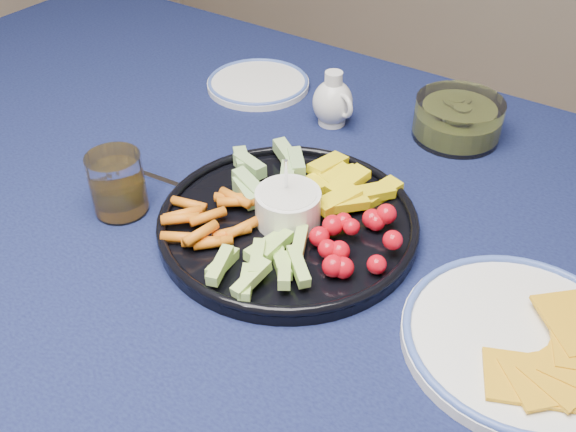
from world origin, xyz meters
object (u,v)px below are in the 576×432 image
Objects in this scene: juice_tumbler at (118,187)px; dining_table at (231,257)px; cheese_plate at (522,337)px; side_plate_extra at (258,83)px; creamer_pitcher at (333,102)px; pickle_bowl at (457,121)px; crudite_platter at (287,217)px.

dining_table is at bearing 34.84° from juice_tumbler.
cheese_plate is 0.66m from side_plate_extra.
creamer_pitcher is 0.66× the size of pickle_bowl.
crudite_platter is 3.74× the size of creamer_pitcher.
crudite_platter is at bearing 24.29° from juice_tumbler.
creamer_pitcher reaches higher than pickle_bowl.
crudite_platter reaches higher than juice_tumbler.
side_plate_extra is at bearing 169.22° from creamer_pitcher.
creamer_pitcher reaches higher than dining_table.
creamer_pitcher is (-0.09, 0.26, 0.02)m from crudite_platter.
juice_tumbler reaches higher than dining_table.
juice_tumbler is at bearing -171.96° from cheese_plate.
side_plate_extra is (-0.27, 0.30, -0.01)m from crudite_platter.
creamer_pitcher is 1.05× the size of juice_tumbler.
crudite_platter is at bearing -70.56° from creamer_pitcher.
crudite_platter reaches higher than side_plate_extra.
pickle_bowl is at bearing 55.71° from juice_tumbler.
pickle_bowl reaches higher than side_plate_extra.
dining_table is 0.14m from crudite_platter.
crudite_platter is 0.28m from creamer_pitcher.
crudite_platter is 1.33× the size of cheese_plate.
pickle_bowl is 0.54× the size of cheese_plate.
pickle_bowl is 0.52m from juice_tumbler.
dining_table is 6.61× the size of cheese_plate.
juice_tumbler is at bearing -124.29° from pickle_bowl.
creamer_pitcher reaches higher than side_plate_extra.
dining_table is at bearing 179.01° from cheese_plate.
dining_table is at bearing -60.13° from side_plate_extra.
cheese_plate is at bearing 8.04° from juice_tumbler.
juice_tumbler reaches higher than cheese_plate.
creamer_pitcher is at bearing 145.26° from cheese_plate.
cheese_plate is (0.40, -0.01, 0.10)m from dining_table.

